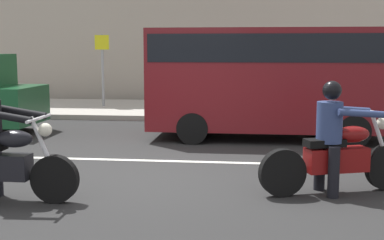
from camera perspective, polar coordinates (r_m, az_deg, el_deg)
ground_plane at (r=8.23m, az=-4.35°, el=-5.77°), size 80.00×80.00×0.00m
sidewalk_slab at (r=16.04m, az=1.15°, el=1.12°), size 40.00×4.40×0.14m
lane_marking_stripe at (r=9.07m, az=-2.23°, el=-4.47°), size 18.00×0.14×0.01m
motorcycle_with_rider_denim_blue at (r=7.24m, az=15.35°, el=-2.87°), size 2.08×0.94×1.51m
parked_van_maroon at (r=11.34m, az=8.61°, el=4.81°), size 5.13×1.96×2.33m
street_sign_post at (r=16.50m, az=-9.68°, el=6.18°), size 0.44×0.08×2.22m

